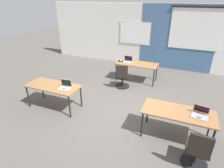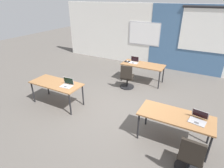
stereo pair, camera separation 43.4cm
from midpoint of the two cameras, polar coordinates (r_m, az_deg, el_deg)
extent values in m
plane|color=#56514C|center=(5.59, -1.03, -7.63)|extent=(24.00, 24.00, 0.00)
cube|color=silver|center=(8.84, 10.16, 14.48)|extent=(10.00, 0.20, 2.80)
cube|color=#42668E|center=(8.56, 18.02, 13.29)|extent=(3.15, 0.01, 2.80)
cube|color=#B7B7BC|center=(8.88, 5.64, 15.42)|extent=(1.48, 0.02, 1.04)
cube|color=white|center=(8.88, 5.63, 15.42)|extent=(1.40, 0.02, 0.96)
cube|color=white|center=(8.44, 23.19, 15.32)|extent=(2.00, 0.02, 1.64)
cylinder|color=black|center=(8.35, 24.29, 21.15)|extent=(2.10, 0.10, 0.10)
cube|color=olive|center=(5.68, -20.02, -0.61)|extent=(1.60, 0.70, 0.04)
cylinder|color=black|center=(6.16, -26.50, -3.55)|extent=(0.04, 0.04, 0.68)
cylinder|color=black|center=(5.22, -15.42, -6.92)|extent=(0.04, 0.04, 0.68)
cylinder|color=black|center=(6.51, -22.73, -1.23)|extent=(0.04, 0.04, 0.68)
cylinder|color=black|center=(5.62, -11.80, -3.95)|extent=(0.04, 0.04, 0.68)
cube|color=olive|center=(4.38, 17.29, -8.48)|extent=(1.60, 0.70, 0.04)
cylinder|color=black|center=(4.43, 6.49, -12.60)|extent=(0.04, 0.04, 0.68)
cylinder|color=black|center=(4.39, 26.10, -16.06)|extent=(0.04, 0.04, 0.68)
cylinder|color=black|center=(4.90, 8.52, -8.50)|extent=(0.04, 0.04, 0.68)
cylinder|color=black|center=(4.86, 25.95, -11.53)|extent=(0.04, 0.04, 0.68)
cube|color=olive|center=(7.15, 6.01, 6.23)|extent=(1.60, 0.70, 0.04)
cylinder|color=black|center=(7.24, -0.44, 3.60)|extent=(0.04, 0.04, 0.68)
cylinder|color=black|center=(6.85, 11.05, 1.73)|extent=(0.04, 0.04, 0.68)
cylinder|color=black|center=(7.76, 1.29, 5.15)|extent=(0.04, 0.04, 0.68)
cylinder|color=black|center=(7.39, 12.06, 3.48)|extent=(0.04, 0.04, 0.68)
cube|color=#B7B7BC|center=(5.38, -16.84, -1.35)|extent=(0.35, 0.26, 0.02)
cube|color=#4C4C4F|center=(5.33, -17.14, -1.49)|extent=(0.10, 0.07, 0.00)
cube|color=#B7B7BC|center=(5.42, -16.27, 0.37)|extent=(0.33, 0.08, 0.22)
cube|color=black|center=(5.42, -16.30, 0.35)|extent=(0.30, 0.06, 0.19)
cube|color=#9E9EA3|center=(4.34, 22.94, -9.42)|extent=(0.36, 0.28, 0.02)
cube|color=#4C4C4F|center=(4.29, 22.83, -9.66)|extent=(0.10, 0.07, 0.00)
cube|color=#9E9EA3|center=(4.41, 23.58, -7.20)|extent=(0.34, 0.14, 0.21)
cube|color=black|center=(4.40, 23.57, -7.21)|extent=(0.30, 0.12, 0.18)
cylinder|color=black|center=(4.30, 21.24, -21.91)|extent=(0.52, 0.52, 0.04)
cylinder|color=black|center=(4.17, 21.68, -20.13)|extent=(0.06, 0.06, 0.34)
cube|color=black|center=(4.03, 22.18, -18.02)|extent=(0.46, 0.46, 0.08)
cube|color=black|center=(3.66, 22.57, -17.51)|extent=(0.40, 0.08, 0.46)
sphere|color=black|center=(4.47, 21.56, -19.77)|extent=(0.04, 0.04, 0.04)
sphere|color=black|center=(4.25, 17.95, -22.01)|extent=(0.04, 0.04, 0.04)
cube|color=#B7B7BC|center=(7.22, 3.03, 6.78)|extent=(0.33, 0.24, 0.02)
cube|color=#4C4C4F|center=(7.17, 2.89, 6.73)|extent=(0.09, 0.06, 0.00)
cube|color=#B7B7BC|center=(7.30, 3.43, 7.96)|extent=(0.33, 0.05, 0.22)
cube|color=black|center=(7.30, 3.42, 7.96)|extent=(0.30, 0.04, 0.19)
cube|color=black|center=(7.35, 1.09, 7.10)|extent=(0.22, 0.19, 0.00)
ellipsoid|color=silver|center=(7.35, 1.09, 7.24)|extent=(0.07, 0.11, 0.03)
cylinder|color=black|center=(6.87, 1.41, -0.65)|extent=(0.52, 0.52, 0.04)
cylinder|color=black|center=(6.79, 1.43, 0.79)|extent=(0.06, 0.06, 0.34)
cube|color=black|center=(6.70, 1.45, 2.41)|extent=(0.53, 0.53, 0.08)
cube|color=black|center=(6.37, 1.18, 3.76)|extent=(0.40, 0.15, 0.46)
sphere|color=black|center=(7.08, 1.67, 0.20)|extent=(0.04, 0.04, 0.04)
sphere|color=black|center=(6.78, 3.20, -1.03)|extent=(0.04, 0.04, 0.04)
sphere|color=black|center=(6.83, -0.52, -0.77)|extent=(0.04, 0.04, 0.04)
camera|label=1|loc=(0.22, -92.55, -1.24)|focal=29.38mm
camera|label=2|loc=(0.22, 87.45, 1.24)|focal=29.38mm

